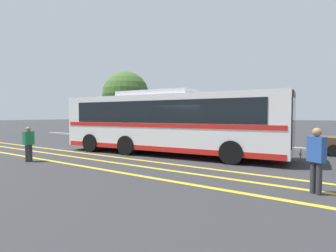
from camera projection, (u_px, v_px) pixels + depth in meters
ground_plane at (186, 156)px, 13.01m from camera, size 220.00×220.00×0.00m
lane_strip_0 at (141, 160)px, 11.89m from camera, size 31.79×0.20×0.01m
lane_strip_1 at (124, 164)px, 10.98m from camera, size 31.79×0.20×0.01m
lane_strip_2 at (100, 169)px, 9.92m from camera, size 31.79×0.20×0.01m
curb_strip at (213, 143)px, 18.40m from camera, size 39.79×0.36×0.15m
transit_bus at (168, 121)px, 13.64m from camera, size 12.27×3.74×3.32m
parked_car_0 at (104, 130)px, 23.15m from camera, size 4.90×2.12×1.44m
parked_car_1 at (170, 134)px, 19.14m from camera, size 4.59×2.16×1.40m
parked_car_2 at (237, 138)px, 16.00m from camera, size 4.13×2.09×1.28m
pedestrian_0 at (316, 156)px, 6.77m from camera, size 0.47×0.41×1.72m
pedestrian_1 at (29, 142)px, 11.55m from camera, size 0.25×0.43×1.54m
tree_0 at (126, 95)px, 26.56m from camera, size 4.67×4.67×6.48m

